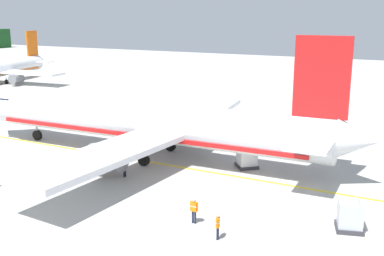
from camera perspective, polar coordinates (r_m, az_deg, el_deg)
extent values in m
cylinder|color=silver|center=(45.63, -5.84, 0.85)|extent=(5.07, 36.11, 3.80)
cone|color=silver|center=(39.28, 19.37, -1.39)|extent=(3.34, 3.31, 3.23)
cube|color=#192333|center=(56.12, -20.87, 3.32)|extent=(3.31, 2.51, 0.60)
cube|color=silver|center=(37.39, -10.49, -3.26)|extent=(16.29, 5.90, 0.50)
cylinder|color=slate|center=(40.87, -10.21, -3.54)|extent=(2.31, 3.28, 2.20)
cube|color=silver|center=(52.75, 1.22, 1.93)|extent=(16.51, 6.99, 0.50)
cylinder|color=slate|center=(51.38, -1.88, 0.23)|extent=(2.31, 3.28, 2.20)
cube|color=red|center=(38.81, 15.37, 5.89)|extent=(0.52, 4.41, 6.50)
cube|color=silver|center=(39.69, 14.94, -0.91)|extent=(10.51, 3.57, 0.24)
cube|color=red|center=(45.88, -5.80, -0.43)|extent=(4.76, 32.51, 0.36)
cylinder|color=black|center=(54.56, -18.12, -0.83)|extent=(0.39, 1.11, 1.10)
cylinder|color=gray|center=(54.38, -18.18, -0.01)|extent=(0.20, 0.20, 0.50)
cylinder|color=black|center=(43.50, -5.84, -3.82)|extent=(0.39, 1.11, 1.10)
cylinder|color=gray|center=(43.27, -5.86, -2.81)|extent=(0.20, 0.20, 0.50)
cylinder|color=black|center=(47.82, -2.59, -2.15)|extent=(0.39, 1.11, 1.10)
cylinder|color=gray|center=(47.61, -2.60, -1.22)|extent=(0.20, 0.20, 0.50)
cone|color=white|center=(112.82, -17.81, 7.77)|extent=(3.12, 3.14, 2.67)
cube|color=white|center=(96.75, -18.83, 6.29)|extent=(5.18, 13.53, 0.41)
cylinder|color=slate|center=(96.99, -20.39, 5.59)|extent=(2.95, 2.30, 1.82)
cube|color=#D8590C|center=(110.42, -18.70, 9.64)|extent=(3.62, 1.01, 5.37)
cube|color=white|center=(110.71, -18.55, 7.62)|extent=(4.28, 8.94, 0.20)
cylinder|color=black|center=(99.84, -21.43, 5.19)|extent=(0.95, 0.46, 0.91)
cylinder|color=gray|center=(99.76, -21.47, 5.57)|extent=(0.17, 0.17, 0.41)
cube|color=#333338|center=(50.66, 11.72, -1.99)|extent=(2.06, 2.06, 0.30)
cube|color=#B2B7C1|center=(50.40, 11.78, -0.89)|extent=(1.83, 1.83, 1.70)
cube|color=#B2B7C1|center=(50.77, 11.88, 0.02)|extent=(0.91, 1.68, 0.57)
cube|color=#333338|center=(32.70, 18.37, -11.32)|extent=(2.10, 2.10, 0.30)
cube|color=#B2B7C1|center=(32.32, 18.50, -9.78)|extent=(1.85, 1.85, 1.62)
cube|color=#B2B7C1|center=(32.15, 19.52, -8.72)|extent=(1.62, 1.01, 0.55)
cube|color=#333338|center=(43.17, 6.59, -4.54)|extent=(2.46, 2.46, 0.30)
cube|color=silver|center=(42.88, 6.63, -3.33)|extent=(2.18, 2.18, 1.61)
cube|color=silver|center=(42.88, 7.33, -2.43)|extent=(1.59, 1.51, 0.56)
cylinder|color=#191E33|center=(31.86, 0.39, -10.71)|extent=(0.14, 0.14, 0.86)
cylinder|color=#191E33|center=(31.94, 0.10, -10.64)|extent=(0.14, 0.14, 0.86)
cube|color=orange|center=(31.60, 0.24, -9.44)|extent=(0.24, 0.45, 0.64)
cube|color=silver|center=(31.58, 0.24, -9.39)|extent=(0.25, 0.46, 0.06)
sphere|color=tan|center=(31.43, 0.25, -8.71)|extent=(0.23, 0.23, 0.23)
cylinder|color=orange|center=(31.46, 0.67, -9.48)|extent=(0.09, 0.09, 0.61)
cylinder|color=orange|center=(31.71, -0.18, -9.29)|extent=(0.09, 0.09, 0.61)
cylinder|color=#191E33|center=(51.02, 14.98, -1.73)|extent=(0.14, 0.14, 0.87)
cylinder|color=#191E33|center=(50.99, 15.18, -1.75)|extent=(0.14, 0.14, 0.87)
cube|color=orange|center=(50.82, 15.13, -0.92)|extent=(0.22, 0.44, 0.65)
cube|color=silver|center=(50.81, 15.13, -0.88)|extent=(0.23, 0.45, 0.06)
sphere|color=tan|center=(50.71, 15.16, -0.43)|extent=(0.23, 0.23, 0.23)
cylinder|color=orange|center=(50.86, 14.84, -0.85)|extent=(0.09, 0.09, 0.62)
cylinder|color=orange|center=(50.75, 15.43, -0.91)|extent=(0.09, 0.09, 0.62)
cylinder|color=#191E33|center=(29.81, 3.09, -12.58)|extent=(0.14, 0.14, 0.82)
cylinder|color=#191E33|center=(29.97, 3.14, -12.43)|extent=(0.14, 0.14, 0.82)
cube|color=orange|center=(29.58, 3.13, -11.26)|extent=(0.49, 0.34, 0.61)
cube|color=silver|center=(29.56, 3.13, -11.21)|extent=(0.50, 0.35, 0.06)
sphere|color=tan|center=(29.40, 3.14, -10.53)|extent=(0.22, 0.22, 0.22)
cylinder|color=orange|center=(29.32, 3.06, -11.43)|extent=(0.09, 0.09, 0.58)
cylinder|color=orange|center=(29.81, 3.20, -11.00)|extent=(0.09, 0.09, 0.58)
cylinder|color=#191E33|center=(40.88, -8.04, -5.23)|extent=(0.14, 0.14, 0.86)
cylinder|color=#191E33|center=(40.75, -8.20, -5.29)|extent=(0.14, 0.14, 0.86)
cube|color=orange|center=(40.58, -8.15, -4.25)|extent=(0.45, 0.24, 0.65)
cube|color=silver|center=(40.57, -8.15, -4.21)|extent=(0.46, 0.25, 0.06)
sphere|color=tan|center=(40.45, -8.17, -3.66)|extent=(0.23, 0.23, 0.23)
cylinder|color=orange|center=(40.77, -7.92, -4.11)|extent=(0.09, 0.09, 0.61)
cylinder|color=orange|center=(40.37, -8.39, -4.31)|extent=(0.09, 0.09, 0.61)
cube|color=yellow|center=(42.90, -1.17, -4.77)|extent=(0.30, 60.00, 0.01)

